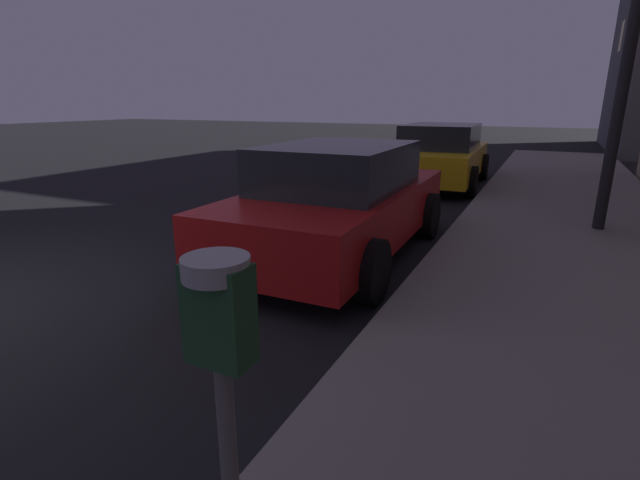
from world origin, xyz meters
name	(u,v)px	position (x,y,z in m)	size (l,w,h in m)	color
parking_meter	(222,365)	(4.40, -0.73, 1.19)	(0.19, 0.19, 1.37)	#59595B
car_red	(339,201)	(2.85, 3.64, 0.71)	(2.04, 4.19, 1.43)	maroon
car_yellow_cab	(440,155)	(2.85, 9.59, 0.72)	(2.14, 4.22, 1.43)	gold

